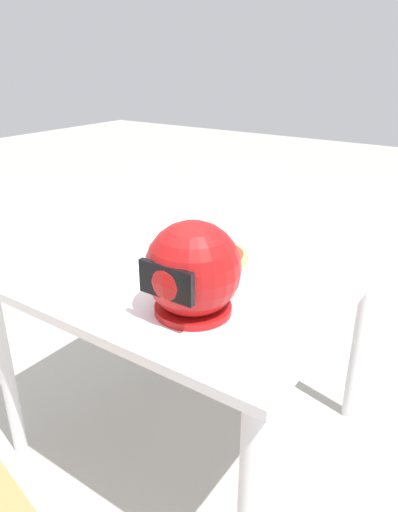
# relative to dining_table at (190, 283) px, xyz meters

# --- Properties ---
(ground_plane) EXTENTS (14.00, 14.00, 0.00)m
(ground_plane) POSITION_rel_dining_table_xyz_m (0.00, 0.00, -0.66)
(ground_plane) COLOR #B2ADA3
(dining_table) EXTENTS (1.09, 1.01, 0.74)m
(dining_table) POSITION_rel_dining_table_xyz_m (0.00, 0.00, 0.00)
(dining_table) COLOR white
(dining_table) RESTS_ON ground
(pizza_plate) EXTENTS (0.34, 0.34, 0.01)m
(pizza_plate) POSITION_rel_dining_table_xyz_m (-0.05, -0.03, 0.09)
(pizza_plate) COLOR white
(pizza_plate) RESTS_ON dining_table
(pizza) EXTENTS (0.27, 0.27, 0.06)m
(pizza) POSITION_rel_dining_table_xyz_m (-0.05, -0.03, 0.11)
(pizza) COLOR tan
(pizza) RESTS_ON pizza_plate
(motorcycle_helmet) EXTENTS (0.26, 0.26, 0.26)m
(motorcycle_helmet) POSITION_rel_dining_table_xyz_m (-0.20, 0.27, 0.20)
(motorcycle_helmet) COLOR #B21414
(motorcycle_helmet) RESTS_ON dining_table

